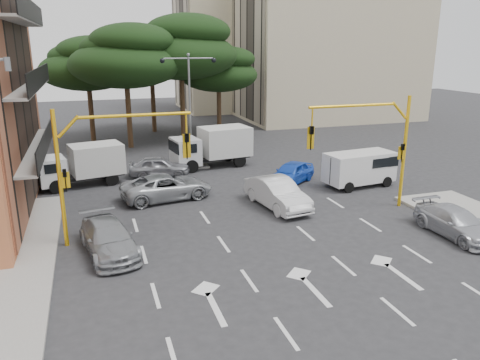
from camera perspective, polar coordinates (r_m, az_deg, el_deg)
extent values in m
plane|color=#28282B|center=(21.52, 3.14, -7.15)|extent=(120.00, 120.00, 0.00)
cube|color=gray|center=(36.16, -5.95, 2.61)|extent=(1.40, 6.00, 0.15)
cube|color=black|center=(26.74, -25.17, 9.29)|extent=(0.12, 14.72, 11.20)
cube|color=beige|center=(57.27, 10.89, 16.42)|extent=(20.00, 12.00, 18.00)
cube|color=black|center=(53.24, 0.90, 16.19)|extent=(0.12, 11.04, 16.20)
cube|color=beige|center=(65.60, 0.03, 15.76)|extent=(16.00, 12.00, 16.00)
cube|color=black|center=(63.59, -7.15, 15.17)|extent=(0.12, 11.04, 14.20)
cylinder|color=#382616|center=(40.99, -13.36, 7.29)|extent=(0.44, 0.44, 4.95)
ellipsoid|color=black|center=(40.57, -13.78, 13.51)|extent=(9.15, 9.15, 3.87)
ellipsoid|color=black|center=(40.19, -13.03, 16.21)|extent=(6.86, 6.86, 2.86)
ellipsoid|color=black|center=(40.80, -14.66, 15.33)|extent=(6.07, 6.07, 2.64)
cylinder|color=#382616|center=(43.59, -6.99, 8.42)|extent=(0.44, 0.44, 5.40)
ellipsoid|color=black|center=(43.21, -7.22, 14.81)|extent=(9.98, 9.98, 4.22)
ellipsoid|color=black|center=(42.93, -6.39, 17.56)|extent=(7.49, 7.49, 3.12)
ellipsoid|color=black|center=(43.40, -8.04, 16.69)|extent=(6.62, 6.62, 2.88)
cylinder|color=#382616|center=(44.86, -17.64, 7.42)|extent=(0.44, 0.44, 4.50)
ellipsoid|color=black|center=(44.47, -18.09, 12.58)|extent=(8.32, 8.32, 3.52)
ellipsoid|color=black|center=(44.03, -17.48, 14.82)|extent=(6.24, 6.24, 2.60)
ellipsoid|color=black|center=(44.73, -18.89, 14.07)|extent=(5.52, 5.52, 2.40)
cylinder|color=#382616|center=(46.51, -2.56, 8.17)|extent=(0.44, 0.44, 4.05)
ellipsoid|color=black|center=(46.14, -2.62, 12.65)|extent=(7.49, 7.49, 3.17)
ellipsoid|color=black|center=(45.85, -1.76, 14.55)|extent=(5.62, 5.62, 2.34)
ellipsoid|color=black|center=(46.25, -3.35, 13.99)|extent=(4.97, 4.97, 2.16)
cylinder|color=#382616|center=(48.20, -10.51, 8.74)|extent=(0.44, 0.44, 4.95)
ellipsoid|color=black|center=(47.84, -10.79, 14.03)|extent=(9.15, 9.15, 3.87)
ellipsoid|color=black|center=(47.50, -10.10, 16.31)|extent=(6.86, 6.86, 2.86)
ellipsoid|color=black|center=(48.05, -11.54, 15.58)|extent=(6.07, 6.07, 2.64)
cylinder|color=yellow|center=(26.38, 19.38, 3.20)|extent=(0.18, 0.18, 6.00)
cylinder|color=yellow|center=(25.67, 18.85, 8.03)|extent=(0.95, 0.14, 0.95)
cylinder|color=yellow|center=(24.10, 13.59, 8.80)|extent=(4.80, 0.14, 0.14)
cylinder|color=yellow|center=(23.10, 8.80, 7.62)|extent=(0.08, 0.08, 0.90)
imported|color=black|center=(23.28, 8.69, 5.07)|extent=(0.20, 0.24, 1.20)
cube|color=yellow|center=(23.35, 8.61, 5.11)|extent=(0.36, 0.06, 1.10)
imported|color=black|center=(26.14, 19.18, 3.10)|extent=(0.16, 0.20, 1.00)
cube|color=yellow|center=(26.21, 19.06, 3.15)|extent=(0.35, 0.08, 0.70)
cylinder|color=yellow|center=(21.20, -21.10, -0.01)|extent=(0.18, 0.18, 6.00)
cylinder|color=yellow|center=(20.70, -20.20, 6.12)|extent=(0.95, 0.14, 0.95)
cylinder|color=yellow|center=(20.71, -12.64, 7.71)|extent=(4.80, 0.14, 0.14)
cylinder|color=yellow|center=(21.09, -6.57, 6.90)|extent=(0.08, 0.08, 0.90)
imported|color=black|center=(21.28, -6.48, 4.11)|extent=(0.20, 0.24, 1.20)
cube|color=yellow|center=(21.36, -6.52, 4.15)|extent=(0.36, 0.06, 1.10)
imported|color=black|center=(21.04, -20.52, -0.07)|extent=(0.16, 0.20, 1.00)
cube|color=yellow|center=(21.14, -20.51, 0.01)|extent=(0.35, 0.08, 0.70)
cylinder|color=slate|center=(17.60, -26.49, 12.54)|extent=(0.20, 0.20, 0.45)
cylinder|color=slate|center=(35.46, -6.13, 8.63)|extent=(0.16, 0.16, 7.50)
cylinder|color=slate|center=(35.00, -7.80, 14.48)|extent=(1.80, 0.10, 0.10)
sphere|color=black|center=(34.83, -9.46, 14.15)|extent=(0.36, 0.36, 0.36)
cylinder|color=slate|center=(35.36, -4.84, 14.58)|extent=(1.80, 0.10, 0.10)
sphere|color=black|center=(35.61, -3.22, 14.38)|extent=(0.36, 0.36, 0.36)
sphere|color=slate|center=(35.16, -6.33, 14.94)|extent=(0.24, 0.24, 0.24)
imported|color=silver|center=(25.34, 4.55, -1.61)|extent=(2.35, 4.98, 1.58)
imported|color=blue|center=(29.84, 6.25, 0.88)|extent=(4.16, 3.73, 1.37)
imported|color=gray|center=(20.59, -15.74, -6.85)|extent=(2.64, 4.89, 1.35)
imported|color=#A2A5AA|center=(26.95, -8.91, -0.82)|extent=(5.48, 3.16, 1.44)
imported|color=#93949B|center=(31.65, -9.82, 1.62)|extent=(4.23, 2.37, 1.36)
imported|color=#B0B2B9|center=(23.77, 24.81, -4.72)|extent=(1.89, 4.46, 1.28)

